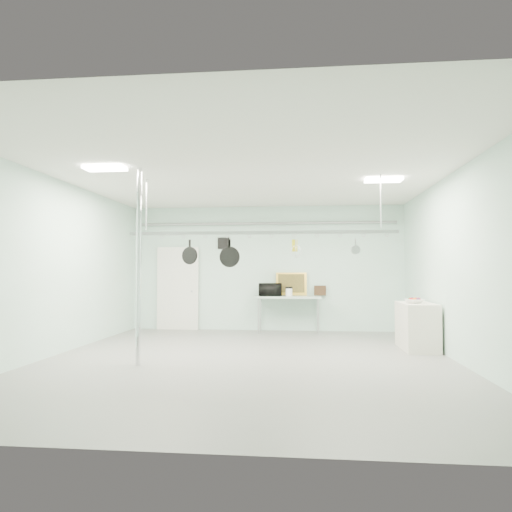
# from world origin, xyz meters

# --- Properties ---
(floor) EXTENTS (8.00, 8.00, 0.00)m
(floor) POSITION_xyz_m (0.00, 0.00, 0.00)
(floor) COLOR gray
(floor) RESTS_ON ground
(ceiling) EXTENTS (7.00, 8.00, 0.02)m
(ceiling) POSITION_xyz_m (0.00, 0.00, 3.19)
(ceiling) COLOR silver
(ceiling) RESTS_ON back_wall
(back_wall) EXTENTS (7.00, 0.02, 3.20)m
(back_wall) POSITION_xyz_m (0.00, 3.99, 1.60)
(back_wall) COLOR silver
(back_wall) RESTS_ON floor
(right_wall) EXTENTS (0.02, 8.00, 3.20)m
(right_wall) POSITION_xyz_m (3.49, 0.00, 1.60)
(right_wall) COLOR silver
(right_wall) RESTS_ON floor
(door) EXTENTS (1.10, 0.10, 2.20)m
(door) POSITION_xyz_m (-2.30, 3.94, 1.05)
(door) COLOR silver
(door) RESTS_ON floor
(wall_vent) EXTENTS (0.30, 0.04, 0.30)m
(wall_vent) POSITION_xyz_m (-1.10, 3.97, 2.25)
(wall_vent) COLOR black
(wall_vent) RESTS_ON back_wall
(conduit_pipe) EXTENTS (6.60, 0.07, 0.07)m
(conduit_pipe) POSITION_xyz_m (0.00, 3.90, 2.75)
(conduit_pipe) COLOR gray
(conduit_pipe) RESTS_ON back_wall
(chrome_pole) EXTENTS (0.08, 0.08, 3.20)m
(chrome_pole) POSITION_xyz_m (-1.70, -0.60, 1.60)
(chrome_pole) COLOR silver
(chrome_pole) RESTS_ON floor
(prep_table) EXTENTS (1.60, 0.70, 0.91)m
(prep_table) POSITION_xyz_m (0.60, 3.60, 0.83)
(prep_table) COLOR #AFCEBE
(prep_table) RESTS_ON floor
(side_cabinet) EXTENTS (0.60, 1.20, 0.90)m
(side_cabinet) POSITION_xyz_m (3.15, 1.40, 0.45)
(side_cabinet) COLOR silver
(side_cabinet) RESTS_ON floor
(pot_rack) EXTENTS (4.80, 0.06, 1.00)m
(pot_rack) POSITION_xyz_m (0.20, 0.30, 2.23)
(pot_rack) COLOR #B7B7BC
(pot_rack) RESTS_ON ceiling
(light_panel_left) EXTENTS (0.65, 0.30, 0.05)m
(light_panel_left) POSITION_xyz_m (-2.20, -0.80, 3.16)
(light_panel_left) COLOR white
(light_panel_left) RESTS_ON ceiling
(light_panel_right) EXTENTS (0.65, 0.30, 0.05)m
(light_panel_right) POSITION_xyz_m (2.40, 0.60, 3.16)
(light_panel_right) COLOR white
(light_panel_right) RESTS_ON ceiling
(microwave) EXTENTS (0.59, 0.41, 0.31)m
(microwave) POSITION_xyz_m (0.15, 3.57, 1.06)
(microwave) COLOR black
(microwave) RESTS_ON prep_table
(coffee_canister) EXTENTS (0.19, 0.19, 0.19)m
(coffee_canister) POSITION_xyz_m (0.62, 3.48, 1.00)
(coffee_canister) COLOR white
(coffee_canister) RESTS_ON prep_table
(painting_large) EXTENTS (0.78, 0.14, 0.58)m
(painting_large) POSITION_xyz_m (0.66, 3.90, 1.20)
(painting_large) COLOR gold
(painting_large) RESTS_ON prep_table
(painting_small) EXTENTS (0.31, 0.11, 0.25)m
(painting_small) POSITION_xyz_m (1.39, 3.90, 1.03)
(painting_small) COLOR #352112
(painting_small) RESTS_ON prep_table
(fruit_bowl) EXTENTS (0.44, 0.44, 0.08)m
(fruit_bowl) POSITION_xyz_m (3.08, 1.27, 0.94)
(fruit_bowl) COLOR silver
(fruit_bowl) RESTS_ON side_cabinet
(skillet_left) EXTENTS (0.32, 0.15, 0.42)m
(skillet_left) POSITION_xyz_m (-1.08, 0.30, 1.87)
(skillet_left) COLOR black
(skillet_left) RESTS_ON pot_rack
(skillet_mid) EXTENTS (0.33, 0.08, 0.47)m
(skillet_mid) POSITION_xyz_m (-0.37, 0.30, 1.85)
(skillet_mid) COLOR black
(skillet_mid) RESTS_ON pot_rack
(skillet_right) EXTENTS (0.37, 0.08, 0.50)m
(skillet_right) POSITION_xyz_m (-0.36, 0.30, 1.83)
(skillet_right) COLOR black
(skillet_right) RESTS_ON pot_rack
(whisk) EXTENTS (0.28, 0.28, 0.35)m
(whisk) POSITION_xyz_m (0.83, 0.30, 1.91)
(whisk) COLOR #B6B6BB
(whisk) RESTS_ON pot_rack
(grater) EXTENTS (0.10, 0.03, 0.23)m
(grater) POSITION_xyz_m (0.81, 0.30, 1.97)
(grater) COLOR yellow
(grater) RESTS_ON pot_rack
(saucepan) EXTENTS (0.17, 0.13, 0.29)m
(saucepan) POSITION_xyz_m (1.86, 0.30, 1.94)
(saucepan) COLOR #A9A9AD
(saucepan) RESTS_ON pot_rack
(fruit_cluster) EXTENTS (0.24, 0.24, 0.09)m
(fruit_cluster) POSITION_xyz_m (3.08, 1.27, 0.98)
(fruit_cluster) COLOR #AB0F18
(fruit_cluster) RESTS_ON fruit_bowl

